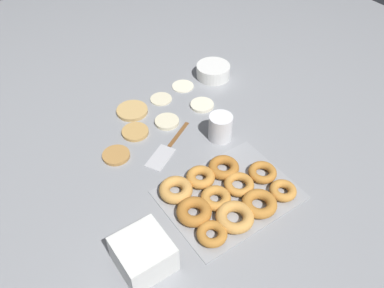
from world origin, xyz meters
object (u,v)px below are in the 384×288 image
(pancake_0, at_px, (161,98))
(pancake_5, at_px, (132,111))
(pancake_6, at_px, (183,86))
(pancake_1, at_px, (166,122))
(paper_cup, at_px, (220,127))
(pancake_2, at_px, (202,105))
(spatula, at_px, (164,152))
(container_stack, at_px, (143,254))
(pancake_4, at_px, (116,155))
(batter_bowl, at_px, (213,71))
(pancake_3, at_px, (135,132))
(donut_tray, at_px, (225,195))

(pancake_0, distance_m, pancake_5, 0.13)
(pancake_0, relative_size, pancake_5, 0.72)
(pancake_0, distance_m, pancake_6, 0.12)
(pancake_1, height_order, paper_cup, paper_cup)
(pancake_2, distance_m, spatula, 0.29)
(pancake_6, xyz_separation_m, container_stack, (-0.53, -0.61, 0.04))
(container_stack, bearing_deg, paper_cup, 30.75)
(pancake_1, relative_size, pancake_6, 1.01)
(pancake_4, relative_size, spatula, 0.39)
(batter_bowl, xyz_separation_m, paper_cup, (-0.21, -0.32, 0.02))
(pancake_1, height_order, pancake_3, same)
(donut_tray, xyz_separation_m, container_stack, (-0.31, -0.05, 0.03))
(pancake_0, height_order, pancake_4, pancake_4)
(pancake_1, relative_size, container_stack, 0.65)
(pancake_4, distance_m, pancake_5, 0.24)
(pancake_2, distance_m, donut_tray, 0.46)
(pancake_1, distance_m, pancake_3, 0.12)
(pancake_2, height_order, paper_cup, paper_cup)
(donut_tray, relative_size, container_stack, 2.90)
(pancake_4, distance_m, batter_bowl, 0.59)
(batter_bowl, bearing_deg, donut_tray, -123.63)
(pancake_0, xyz_separation_m, pancake_4, (-0.29, -0.18, 0.00))
(pancake_2, bearing_deg, donut_tray, -116.98)
(pancake_4, height_order, spatula, pancake_4)
(batter_bowl, distance_m, container_stack, 0.90)
(pancake_5, bearing_deg, donut_tray, -86.70)
(pancake_0, xyz_separation_m, pancake_2, (0.11, -0.13, 0.00))
(pancake_6, distance_m, donut_tray, 0.60)
(pancake_6, height_order, spatula, pancake_6)
(pancake_2, height_order, pancake_4, same)
(batter_bowl, height_order, paper_cup, paper_cup)
(pancake_5, bearing_deg, paper_cup, -58.27)
(pancake_2, height_order, donut_tray, donut_tray)
(pancake_2, bearing_deg, batter_bowl, 41.25)
(donut_tray, distance_m, paper_cup, 0.28)
(pancake_2, distance_m, pancake_5, 0.27)
(donut_tray, bearing_deg, pancake_4, 118.14)
(pancake_4, bearing_deg, spatula, -28.16)
(pancake_1, distance_m, container_stack, 0.58)
(container_stack, bearing_deg, batter_bowl, 41.42)
(pancake_2, bearing_deg, pancake_3, 178.00)
(pancake_0, xyz_separation_m, container_stack, (-0.41, -0.59, 0.04))
(pancake_3, relative_size, pancake_6, 1.08)
(pancake_0, bearing_deg, pancake_2, -49.18)
(pancake_4, distance_m, paper_cup, 0.37)
(pancake_1, height_order, pancake_2, pancake_1)
(spatula, bearing_deg, pancake_3, -106.00)
(donut_tray, bearing_deg, pancake_0, 79.41)
(pancake_2, distance_m, pancake_6, 0.15)
(container_stack, bearing_deg, pancake_6, 48.95)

